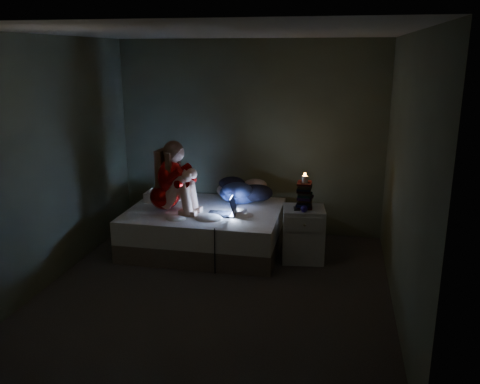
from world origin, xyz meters
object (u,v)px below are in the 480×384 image
(woman, at_px, (164,176))
(nightstand, at_px, (303,234))
(laptop, at_px, (222,205))
(phone, at_px, (296,208))
(candle, at_px, (305,178))
(bed, at_px, (205,229))

(woman, bearing_deg, nightstand, 8.42)
(woman, distance_m, laptop, 0.80)
(phone, bearing_deg, laptop, 179.62)
(nightstand, distance_m, phone, 0.34)
(candle, distance_m, phone, 0.37)
(nightstand, bearing_deg, candle, 118.03)
(woman, distance_m, candle, 1.71)
(bed, relative_size, nightstand, 2.91)
(phone, bearing_deg, woman, 178.37)
(candle, xyz_separation_m, phone, (-0.08, -0.05, -0.36))
(bed, bearing_deg, phone, -7.68)
(candle, bearing_deg, phone, -148.25)
(nightstand, xyz_separation_m, phone, (-0.09, -0.04, 0.33))
(candle, bearing_deg, woman, -178.33)
(bed, xyz_separation_m, nightstand, (1.25, -0.11, 0.07))
(woman, bearing_deg, phone, 6.98)
(nightstand, height_order, candle, candle)
(woman, height_order, nightstand, woman)
(nightstand, bearing_deg, phone, -160.54)
(woman, xyz_separation_m, laptop, (0.72, -0.02, -0.33))
(laptop, distance_m, nightstand, 1.04)
(candle, bearing_deg, nightstand, -55.06)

